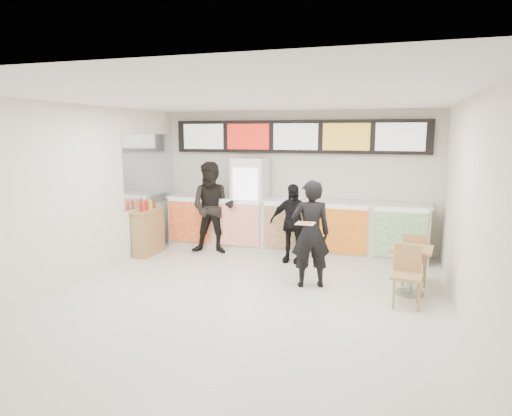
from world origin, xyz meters
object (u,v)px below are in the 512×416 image
at_px(service_counter, 292,226).
at_px(customer_left, 213,208).
at_px(customer_main, 311,234).
at_px(condiment_ledge, 148,232).
at_px(customer_mid, 292,223).
at_px(drinks_fridge, 250,204).
at_px(cafe_table, 411,262).

bearing_deg(service_counter, customer_left, -161.06).
height_order(customer_main, condiment_ledge, customer_main).
distance_m(customer_left, customer_mid, 1.78).
height_order(drinks_fridge, condiment_ledge, drinks_fridge).
bearing_deg(customer_mid, condiment_ledge, -170.10).
relative_size(drinks_fridge, condiment_ledge, 1.77).
bearing_deg(customer_main, cafe_table, 161.90).
xyz_separation_m(service_counter, cafe_table, (2.38, -1.97, -0.05)).
height_order(customer_main, customer_left, customer_left).
distance_m(drinks_fridge, condiment_ledge, 2.24).
distance_m(cafe_table, condiment_ledge, 5.28).
xyz_separation_m(drinks_fridge, condiment_ledge, (-1.89, -1.09, -0.52)).
bearing_deg(cafe_table, customer_main, -170.12).
bearing_deg(service_counter, cafe_table, -39.60).
xyz_separation_m(drinks_fridge, customer_mid, (1.11, -0.73, -0.22)).
relative_size(customer_main, customer_mid, 1.14).
bearing_deg(cafe_table, condiment_ledge, 176.86).
relative_size(customer_mid, condiment_ledge, 1.38).
height_order(service_counter, customer_mid, customer_mid).
bearing_deg(drinks_fridge, customer_left, -139.12).
distance_m(drinks_fridge, customer_main, 2.71).
relative_size(service_counter, condiment_ledge, 4.92).
distance_m(service_counter, cafe_table, 3.09).
bearing_deg(cafe_table, drinks_fridge, 155.76).
relative_size(customer_mid, cafe_table, 0.99).
xyz_separation_m(customer_main, cafe_table, (1.58, 0.09, -0.36)).
height_order(customer_left, cafe_table, customer_left).
bearing_deg(customer_left, customer_mid, -16.87).
relative_size(service_counter, customer_left, 2.87).
xyz_separation_m(customer_main, customer_left, (-2.38, 1.52, 0.08)).
relative_size(customer_main, condiment_ledge, 1.58).
bearing_deg(customer_mid, customer_left, 177.57).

